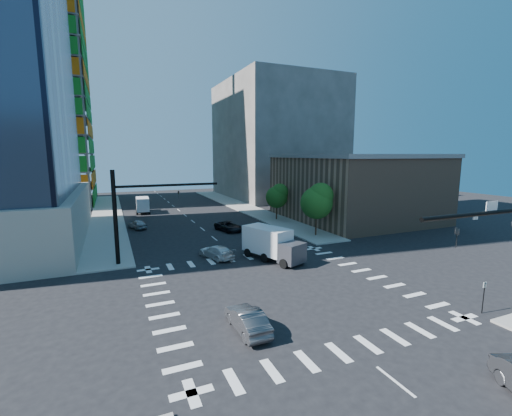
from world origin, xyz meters
TOP-DOWN VIEW (x-y plane):
  - ground at (0.00, 0.00)m, footprint 160.00×160.00m
  - road_markings at (0.00, 0.00)m, footprint 20.00×20.00m
  - sidewalk_ne at (12.50, 40.00)m, footprint 5.00×60.00m
  - sidewalk_nw at (-12.50, 40.00)m, footprint 5.00×60.00m
  - construction_building at (-27.41, 61.93)m, footprint 25.16×34.50m
  - commercial_building at (25.00, 22.00)m, footprint 20.50×22.50m
  - bg_building_ne at (27.00, 55.00)m, footprint 24.00×30.00m
  - signal_mast_nw at (-10.00, 11.50)m, footprint 10.20×0.40m
  - tree_south at (12.63, 13.90)m, footprint 4.16×4.16m
  - tree_north at (12.93, 25.90)m, footprint 3.54×3.52m
  - no_parking_sign at (10.70, -9.00)m, footprint 0.30×0.06m
  - car_nb_far at (3.03, 21.42)m, footprint 3.27×5.13m
  - car_sb_near at (-2.14, 9.96)m, footprint 3.28×4.87m
  - car_sb_mid at (-8.50, 27.89)m, footprint 2.70×4.12m
  - car_sb_cross at (-4.67, -4.90)m, footprint 1.56×4.33m
  - box_truck_near at (2.98, 6.93)m, footprint 4.62×6.67m
  - box_truck_far at (-6.51, 41.96)m, footprint 2.62×5.55m

SIDE VIEW (x-z plane):
  - ground at x=0.00m, z-range 0.00..0.00m
  - road_markings at x=0.00m, z-range 0.00..0.01m
  - sidewalk_ne at x=12.50m, z-range 0.00..0.15m
  - sidewalk_nw at x=-12.50m, z-range 0.00..0.15m
  - car_sb_mid at x=-8.50m, z-range 0.00..1.31m
  - car_sb_near at x=-2.14m, z-range 0.00..1.31m
  - car_nb_far at x=3.03m, z-range 0.00..1.32m
  - car_sb_cross at x=-4.67m, z-range 0.00..1.42m
  - box_truck_far at x=-6.51m, z-range -0.16..2.69m
  - no_parking_sign at x=10.70m, z-range 0.28..2.48m
  - box_truck_near at x=2.98m, z-range -0.19..3.04m
  - tree_north at x=12.93m, z-range 1.10..6.88m
  - tree_south at x=12.63m, z-range 1.27..8.10m
  - commercial_building at x=25.00m, z-range 0.01..10.61m
  - signal_mast_nw at x=-10.00m, z-range 0.99..9.99m
  - bg_building_ne at x=27.00m, z-range 0.00..28.00m
  - construction_building at x=-27.41m, z-range -10.69..59.91m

